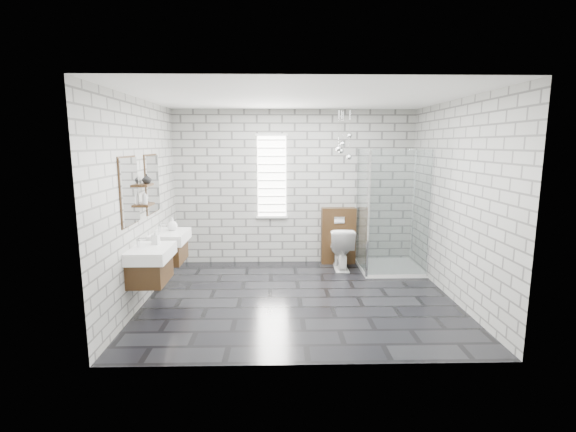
{
  "coord_description": "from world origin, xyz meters",
  "views": [
    {
      "loc": [
        -0.29,
        -5.53,
        2.11
      ],
      "look_at": [
        -0.15,
        0.35,
        1.09
      ],
      "focal_mm": 26.0,
      "sensor_mm": 36.0,
      "label": 1
    }
  ],
  "objects_px": {
    "vanity_right": "(168,238)",
    "cistern_panel": "(338,236)",
    "vanity_left": "(148,255)",
    "shower_enclosure": "(386,242)",
    "toilet": "(341,248)"
  },
  "relations": [
    {
      "from": "vanity_left",
      "to": "shower_enclosure",
      "type": "height_order",
      "value": "shower_enclosure"
    },
    {
      "from": "vanity_left",
      "to": "shower_enclosure",
      "type": "distance_m",
      "value": 3.8
    },
    {
      "from": "vanity_left",
      "to": "vanity_right",
      "type": "xyz_separation_m",
      "value": [
        0.0,
        0.93,
        0.0
      ]
    },
    {
      "from": "vanity_left",
      "to": "vanity_right",
      "type": "height_order",
      "value": "same"
    },
    {
      "from": "vanity_right",
      "to": "shower_enclosure",
      "type": "bearing_deg",
      "value": 12.15
    },
    {
      "from": "vanity_left",
      "to": "cistern_panel",
      "type": "height_order",
      "value": "vanity_left"
    },
    {
      "from": "vanity_left",
      "to": "toilet",
      "type": "xyz_separation_m",
      "value": [
        2.69,
        1.86,
        -0.4
      ]
    },
    {
      "from": "vanity_right",
      "to": "cistern_panel",
      "type": "bearing_deg",
      "value": 24.97
    },
    {
      "from": "shower_enclosure",
      "to": "toilet",
      "type": "xyz_separation_m",
      "value": [
        -0.72,
        0.19,
        -0.14
      ]
    },
    {
      "from": "vanity_left",
      "to": "shower_enclosure",
      "type": "xyz_separation_m",
      "value": [
        3.41,
        1.66,
        -0.25
      ]
    },
    {
      "from": "cistern_panel",
      "to": "toilet",
      "type": "bearing_deg",
      "value": -90.0
    },
    {
      "from": "cistern_panel",
      "to": "shower_enclosure",
      "type": "height_order",
      "value": "shower_enclosure"
    },
    {
      "from": "vanity_right",
      "to": "cistern_panel",
      "type": "height_order",
      "value": "vanity_right"
    },
    {
      "from": "vanity_left",
      "to": "shower_enclosure",
      "type": "relative_size",
      "value": 0.77
    },
    {
      "from": "shower_enclosure",
      "to": "vanity_left",
      "type": "bearing_deg",
      "value": -153.97
    }
  ]
}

